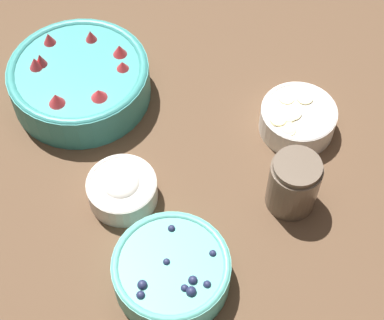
{
  "coord_description": "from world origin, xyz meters",
  "views": [
    {
      "loc": [
        -0.47,
        0.42,
        0.93
      ],
      "look_at": [
        -0.01,
        0.05,
        0.05
      ],
      "focal_mm": 60.0,
      "sensor_mm": 36.0,
      "label": 1
    }
  ],
  "objects": [
    {
      "name": "bowl_blueberries",
      "position": [
        -0.14,
        0.2,
        0.03
      ],
      "size": [
        0.18,
        0.18,
        0.07
      ],
      "color": "#56B7A8",
      "rests_on": "ground_plane"
    },
    {
      "name": "ground_plane",
      "position": [
        0.0,
        0.0,
        0.0
      ],
      "size": [
        4.0,
        4.0,
        0.0
      ],
      "primitive_type": "plane",
      "color": "brown"
    },
    {
      "name": "jar_chocolate",
      "position": [
        -0.15,
        -0.05,
        0.05
      ],
      "size": [
        0.08,
        0.08,
        0.11
      ],
      "color": "brown",
      "rests_on": "ground_plane"
    },
    {
      "name": "bowl_strawberries",
      "position": [
        0.26,
        0.1,
        0.04
      ],
      "size": [
        0.26,
        0.26,
        0.1
      ],
      "color": "teal",
      "rests_on": "ground_plane"
    },
    {
      "name": "bowl_cream",
      "position": [
        0.03,
        0.17,
        0.03
      ],
      "size": [
        0.12,
        0.12,
        0.06
      ],
      "color": "silver",
      "rests_on": "ground_plane"
    },
    {
      "name": "bowl_bananas",
      "position": [
        -0.05,
        -0.16,
        0.03
      ],
      "size": [
        0.13,
        0.13,
        0.05
      ],
      "color": "white",
      "rests_on": "ground_plane"
    }
  ]
}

